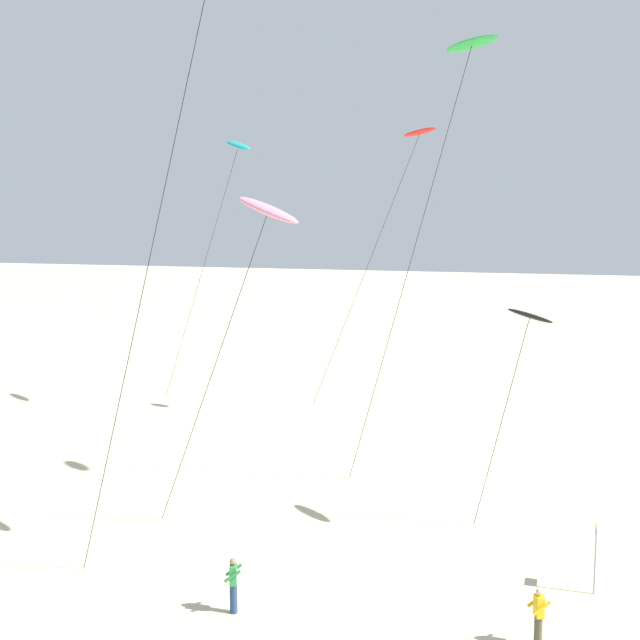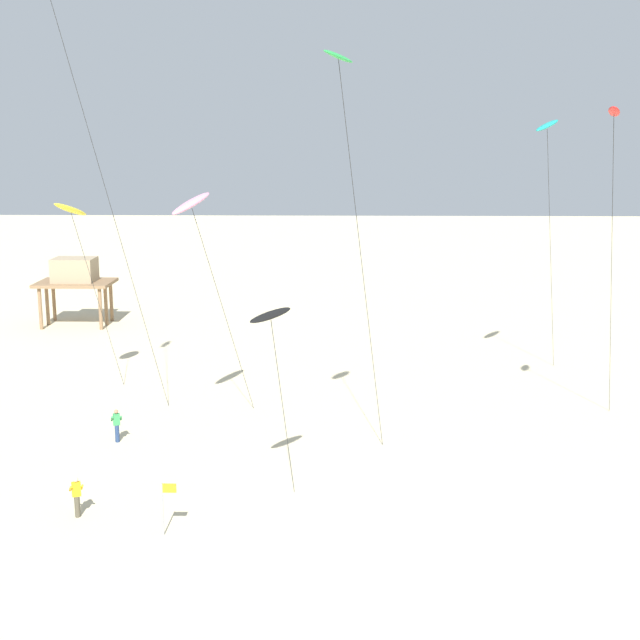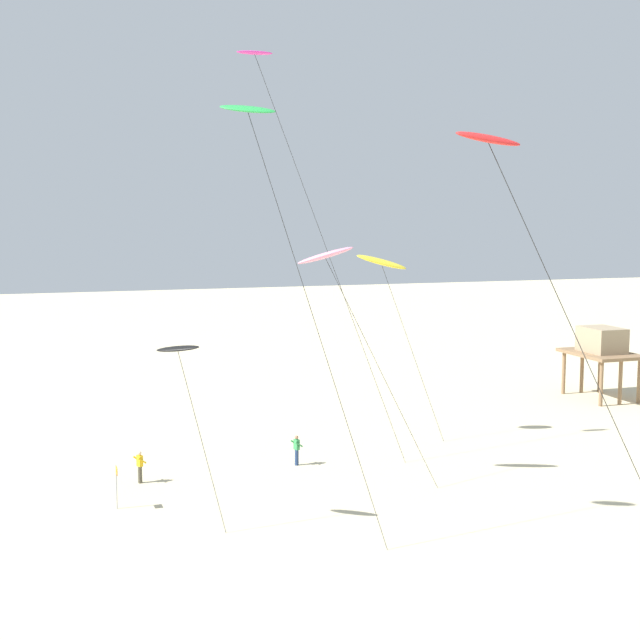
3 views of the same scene
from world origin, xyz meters
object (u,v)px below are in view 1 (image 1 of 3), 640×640
kite_green (469,55)px  kite_black (529,319)px  kite_flyer_nearest (539,616)px  kite_red (417,139)px  marker_flag (596,546)px  kite_teal (237,149)px  kite_flyer_middle (233,584)px  kite_pink (267,212)px

kite_green → kite_black: bearing=-135.0°
kite_green → kite_flyer_nearest: kite_green is taller
kite_red → marker_flag: bearing=-153.9°
kite_red → kite_black: size_ratio=1.94×
kite_teal → marker_flag: 29.51m
kite_black → kite_flyer_middle: (-8.29, 7.75, -7.06)m
kite_flyer_nearest → kite_teal: bearing=38.8°
kite_black → kite_flyer_middle: bearing=136.9°
kite_pink → kite_flyer_nearest: (-3.39, -8.94, -10.73)m
kite_flyer_nearest → marker_flag: bearing=-21.5°
kite_pink → kite_flyer_middle: 11.45m
kite_teal → kite_flyer_middle: size_ratio=9.47×
kite_black → kite_flyer_nearest: 10.49m
kite_teal → kite_flyer_nearest: bearing=-141.2°
kite_pink → kite_black: size_ratio=1.47×
marker_flag → kite_black: bearing=31.8°
kite_flyer_nearest → marker_flag: size_ratio=0.80×
kite_green → kite_pink: bearing=141.5°
kite_red → kite_green: size_ratio=0.89×
kite_pink → kite_teal: size_ratio=0.78×
kite_black → marker_flag: (-3.83, -2.37, -6.46)m
kite_black → marker_flag: size_ratio=3.97×
kite_red → kite_flyer_middle: 27.21m
kite_black → kite_flyer_nearest: bearing=-173.8°
kite_pink → marker_flag: size_ratio=5.84×
kite_flyer_middle → kite_black: bearing=-43.1°
kite_pink → kite_flyer_middle: size_ratio=7.35×
kite_flyer_nearest → marker_flag: (3.88, -1.53, 0.60)m
kite_flyer_nearest → marker_flag: 4.21m
kite_green → marker_flag: kite_green is taller
kite_teal → kite_red: bearing=-86.7°
kite_green → kite_teal: bearing=50.9°
kite_black → kite_green: size_ratio=0.46×
kite_teal → kite_flyer_nearest: 31.40m
kite_teal → kite_green: size_ratio=0.87×
kite_green → kite_flyer_middle: bearing=154.7°
kite_teal → kite_flyer_middle: (-22.36, -8.95, -14.28)m
kite_red → kite_black: (-14.65, -6.68, -7.52)m
kite_black → kite_green: bearing=45.0°
kite_pink → kite_black: (4.32, -8.10, -3.67)m
kite_flyer_middle → marker_flag: 11.08m
kite_pink → marker_flag: 14.58m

